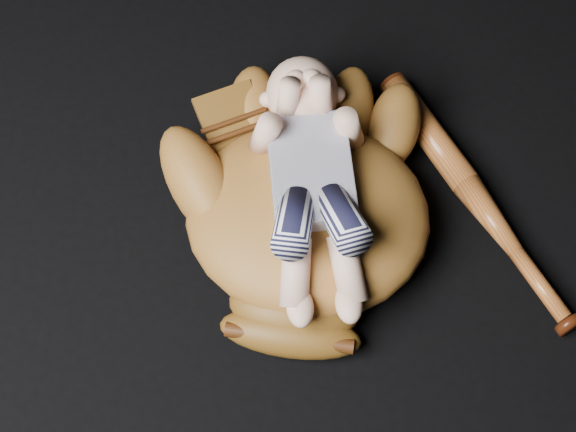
# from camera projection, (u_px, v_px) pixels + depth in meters

# --- Properties ---
(baseball_glove) EXTENTS (0.51, 0.56, 0.15)m
(baseball_glove) POSITION_uv_depth(u_px,v_px,m) (308.00, 209.00, 1.25)
(baseball_glove) COLOR brown
(baseball_glove) RESTS_ON ground
(newborn_baby) EXTENTS (0.20, 0.41, 0.16)m
(newborn_baby) POSITION_uv_depth(u_px,v_px,m) (314.00, 187.00, 1.19)
(newborn_baby) COLOR #E2AD91
(newborn_baby) RESTS_ON baseball_glove
(baseball_bat) EXTENTS (0.25, 0.45, 0.05)m
(baseball_bat) POSITION_uv_depth(u_px,v_px,m) (476.00, 198.00, 1.32)
(baseball_bat) COLOR #93491C
(baseball_bat) RESTS_ON ground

